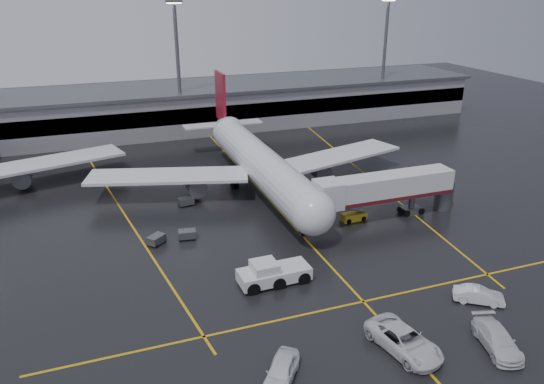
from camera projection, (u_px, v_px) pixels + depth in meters
name	position (u px, v px, depth m)	size (l,w,h in m)	color
ground	(281.00, 213.00, 68.75)	(220.00, 220.00, 0.00)	black
apron_line_centre	(281.00, 213.00, 68.75)	(0.25, 90.00, 0.02)	gold
apron_line_stop	(363.00, 302.00, 49.56)	(60.00, 0.25, 0.02)	gold
apron_line_left	(119.00, 205.00, 71.13)	(0.25, 70.00, 0.02)	gold
apron_line_right	(364.00, 173.00, 83.17)	(0.25, 70.00, 0.02)	gold
terminal	(200.00, 106.00, 108.94)	(122.00, 19.00, 8.60)	gray
light_mast_mid	(178.00, 61.00, 98.39)	(3.00, 1.20, 25.45)	#595B60
light_mast_right	(385.00, 51.00, 112.66)	(3.00, 1.20, 25.45)	#595B60
main_airliner	(257.00, 161.00, 75.64)	(48.80, 45.60, 14.10)	silver
jet_bridge	(386.00, 190.00, 65.82)	(19.90, 3.40, 6.05)	silver
pushback_tractor	(272.00, 274.00, 52.34)	(7.35, 3.30, 2.60)	silver
belt_loader	(354.00, 216.00, 66.49)	(3.32, 1.67, 2.06)	gold
service_van_a	(404.00, 340.00, 42.65)	(3.23, 7.01, 1.95)	silver
service_van_b	(497.00, 339.00, 42.97)	(2.39, 5.89, 1.71)	silver
service_van_c	(479.00, 295.00, 49.22)	(1.61, 4.63, 1.52)	white
service_van_d	(281.00, 371.00, 39.44)	(2.04, 5.06, 1.72)	white
baggage_cart_a	(187.00, 234.00, 61.50)	(2.18, 1.59, 1.12)	#595B60
baggage_cart_b	(156.00, 239.00, 60.26)	(2.37, 2.28, 1.12)	#595B60
baggage_cart_c	(186.00, 201.00, 70.81)	(2.17, 1.58, 1.12)	#595B60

